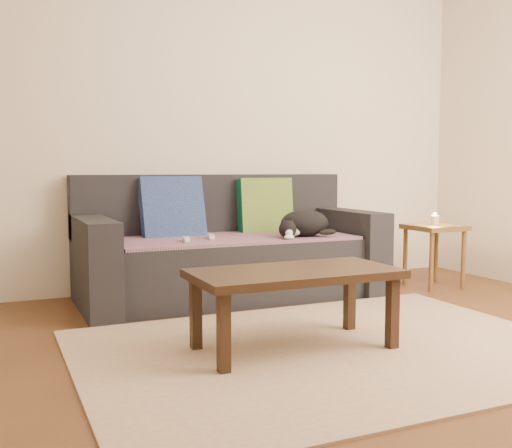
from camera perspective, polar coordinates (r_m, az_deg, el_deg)
name	(u,v)px	position (r m, az deg, el deg)	size (l,w,h in m)	color
ground	(348,359)	(2.98, 8.74, -12.57)	(4.50, 4.50, 0.00)	brown
back_wall	(208,118)	(4.66, -4.63, 10.02)	(4.50, 0.04, 2.60)	beige
sofa	(228,253)	(4.29, -2.64, -2.82)	(2.10, 0.94, 0.87)	#232328
throw_blanket	(233,238)	(4.19, -2.18, -1.34)	(1.66, 0.74, 0.02)	#3D284B
cushion_navy	(172,209)	(4.30, -7.97, 1.46)	(0.45, 0.11, 0.45)	navy
cushion_green	(265,206)	(4.55, 0.87, 1.71)	(0.42, 0.11, 0.42)	#0B4934
cat	(303,224)	(4.20, 4.52, 0.02)	(0.44, 0.32, 0.19)	black
wii_remote_a	(186,240)	(3.91, -6.65, -1.48)	(0.15, 0.04, 0.03)	white
wii_remote_b	(211,237)	(4.06, -4.33, -1.20)	(0.15, 0.04, 0.03)	white
side_table	(434,236)	(4.84, 16.63, -1.07)	(0.39, 0.39, 0.48)	brown
candle	(435,220)	(4.83, 16.66, 0.37)	(0.06, 0.06, 0.09)	beige
rug	(332,349)	(3.10, 7.22, -11.73)	(2.50, 1.80, 0.01)	tan
coffee_table	(294,280)	(3.00, 3.68, -5.32)	(1.03, 0.51, 0.41)	black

